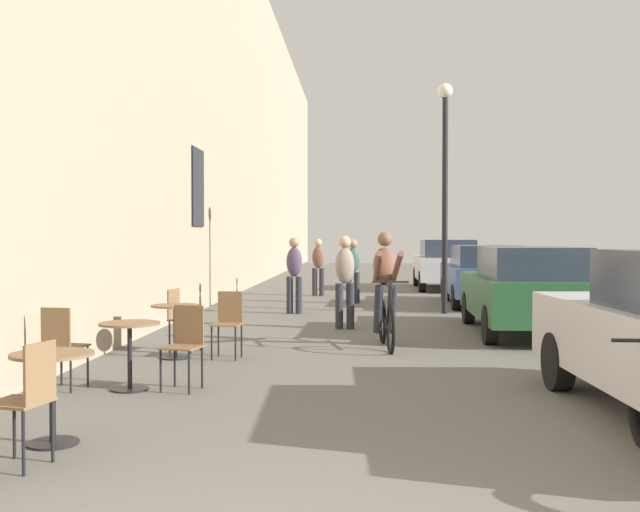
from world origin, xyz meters
The scene contains 18 objects.
building_facade_left centered at (-3.45, 14.00, 5.45)m, with size 0.54×68.00×10.91m.
cafe_table_near centered at (-2.06, 2.80, 0.52)m, with size 0.64×0.64×0.72m.
cafe_chair_near_toward_street centered at (-1.98, 2.21, 0.52)m, with size 0.45×0.45×0.89m.
cafe_table_mid centered at (-2.10, 4.88, 0.52)m, with size 0.64×0.64×0.72m.
cafe_chair_mid_toward_street centered at (-2.80, 4.81, 0.52)m, with size 0.45×0.45×0.89m.
cafe_chair_mid_toward_wall centered at (-1.52, 4.95, 0.52)m, with size 0.45×0.45×0.89m.
cafe_table_far centered at (-2.13, 6.95, 0.52)m, with size 0.64×0.64×0.72m.
cafe_chair_far_toward_street centered at (-1.42, 7.03, 0.52)m, with size 0.41×0.41×0.89m.
cafe_chair_far_toward_wall centered at (-2.20, 7.54, 0.52)m, with size 0.46×0.46×0.89m.
cyclist_on_bicycle centered at (0.73, 8.18, 0.81)m, with size 0.52×1.76×1.74m.
pedestrian_near centered at (0.09, 10.28, 0.93)m, with size 0.37×0.28×1.66m.
pedestrian_mid centered at (-1.04, 12.87, 0.92)m, with size 0.37×0.29×1.63m.
pedestrian_far centered at (0.19, 15.43, 0.89)m, with size 0.38×0.30×1.59m.
pedestrian_furthest centered at (-0.80, 17.78, 0.90)m, with size 0.36×0.28×1.59m.
street_lamp centered at (2.16, 13.07, 3.11)m, with size 0.32×0.32×4.90m.
parked_car_second centered at (3.14, 9.70, 0.76)m, with size 1.84×4.18×1.47m.
parked_car_third centered at (3.30, 15.01, 0.75)m, with size 1.80×4.10×1.44m.
parked_car_fourth centered at (3.07, 20.64, 0.81)m, with size 1.93×4.42×1.56m.
Camera 1 is at (0.34, -2.85, 1.62)m, focal length 41.63 mm.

